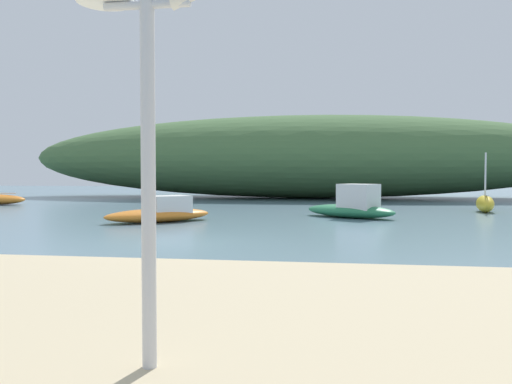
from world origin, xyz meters
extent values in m
plane|color=slate|center=(0.00, 0.00, 0.00)|extent=(120.00, 120.00, 0.00)
ellipsoid|color=#476B3D|center=(1.98, 26.20, 3.10)|extent=(43.10, 11.75, 6.21)
cylinder|color=silver|center=(2.70, -8.76, 1.82)|extent=(0.12, 0.12, 3.24)
cylinder|color=silver|center=(2.70, -8.76, 3.17)|extent=(0.72, 0.07, 0.07)
ellipsoid|color=orange|center=(-2.30, 5.62, 0.25)|extent=(4.04, 3.87, 0.51)
cube|color=silver|center=(-1.99, 5.90, 0.65)|extent=(1.85, 1.83, 0.65)
ellipsoid|color=#287A4C|center=(4.87, 8.67, 0.27)|extent=(4.18, 3.44, 0.55)
cube|color=silver|center=(5.21, 8.44, 0.88)|extent=(1.82, 1.74, 1.04)
cylinder|color=silver|center=(-15.08, 14.56, 0.68)|extent=(1.92, 0.07, 0.06)
ellipsoid|color=gold|center=(11.29, 12.70, 0.40)|extent=(1.06, 2.50, 0.79)
cylinder|color=silver|center=(11.29, 12.70, 1.69)|extent=(0.08, 0.08, 2.26)
cylinder|color=silver|center=(11.24, 12.34, 0.81)|extent=(0.21, 1.09, 0.06)
camera|label=1|loc=(4.20, -12.77, 1.80)|focal=35.88mm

